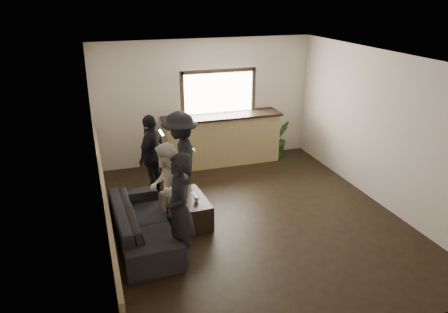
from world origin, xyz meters
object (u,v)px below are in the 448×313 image
object	(u,v)px
bar_counter	(222,136)
person_d	(152,155)
cup_b	(196,199)
person_b	(166,187)
coffee_table	(189,210)
sofa	(143,223)
person_c	(181,159)
cup_a	(182,191)
person_a	(180,210)
potted_plant	(279,139)

from	to	relation	value
bar_counter	person_d	size ratio (longest dim) A/B	1.68
cup_b	person_b	xyz separation A→B (m)	(-0.49, 0.08, 0.26)
coffee_table	person_d	distance (m)	1.49
sofa	person_c	distance (m)	1.53
coffee_table	cup_b	size ratio (longest dim) A/B	10.96
cup_a	person_a	size ratio (longest dim) A/B	0.07
bar_counter	person_b	xyz separation A→B (m)	(-1.77, -2.54, 0.11)
cup_a	cup_b	xyz separation A→B (m)	(0.16, -0.39, -0.00)
coffee_table	person_a	bearing A→B (deg)	-109.30
sofa	person_d	distance (m)	1.83
cup_a	potted_plant	xyz separation A→B (m)	(2.87, 2.17, -0.04)
person_a	person_c	size ratio (longest dim) A/B	0.96
sofa	coffee_table	xyz separation A→B (m)	(0.84, 0.38, -0.10)
potted_plant	bar_counter	bearing A→B (deg)	177.90
person_a	person_d	xyz separation A→B (m)	(-0.00, 2.45, -0.05)
bar_counter	cup_b	size ratio (longest dim) A/B	29.36
cup_a	cup_b	world-z (taller)	cup_a
cup_b	potted_plant	size ratio (longest dim) A/B	0.10
potted_plant	person_c	distance (m)	3.26
potted_plant	coffee_table	bearing A→B (deg)	-139.44
person_a	person_d	distance (m)	2.45
person_a	person_c	world-z (taller)	person_c
coffee_table	person_b	bearing A→B (deg)	-167.79
sofa	potted_plant	xyz separation A→B (m)	(3.65, 2.78, 0.13)
bar_counter	potted_plant	xyz separation A→B (m)	(1.43, -0.05, -0.19)
potted_plant	person_a	world-z (taller)	person_a
cup_a	person_c	world-z (taller)	person_c
bar_counter	person_d	world-z (taller)	bar_counter
cup_b	person_c	bearing A→B (deg)	93.24
person_a	cup_a	bearing A→B (deg)	166.24
cup_b	cup_a	bearing A→B (deg)	112.55
cup_a	person_c	bearing A→B (deg)	77.56
bar_counter	person_c	world-z (taller)	bar_counter
coffee_table	potted_plant	xyz separation A→B (m)	(2.80, 2.40, 0.23)
cup_b	person_a	xyz separation A→B (m)	(-0.49, -0.97, 0.36)
potted_plant	person_c	xyz separation A→B (m)	(-2.76, -1.67, 0.44)
potted_plant	person_b	world-z (taller)	person_b
potted_plant	person_d	distance (m)	3.40
person_c	coffee_table	bearing A→B (deg)	3.27
cup_b	person_d	distance (m)	1.59
person_d	cup_b	bearing A→B (deg)	53.36
potted_plant	sofa	bearing A→B (deg)	-142.68
cup_b	person_c	distance (m)	0.97
cup_a	person_a	world-z (taller)	person_a
bar_counter	person_b	bearing A→B (deg)	-124.94
bar_counter	coffee_table	size ratio (longest dim) A/B	2.68
sofa	cup_a	distance (m)	1.00
cup_a	potted_plant	bearing A→B (deg)	37.12
sofa	person_d	bearing A→B (deg)	-16.88
sofa	person_b	size ratio (longest dim) A/B	1.46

